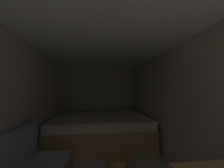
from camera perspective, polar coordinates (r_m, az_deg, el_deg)
wall_back at (r=4.59m, az=-5.62°, el=-6.58°), size 2.58×0.05×2.11m
wall_left at (r=2.47m, az=-34.95°, el=-8.76°), size 0.05×4.76×2.11m
wall_right at (r=2.60m, az=25.60°, el=-8.73°), size 0.05×4.76×2.11m
ceiling_slab at (r=2.33m, az=-3.69°, el=17.19°), size 2.58×4.76×0.05m
bed at (r=3.67m, az=-5.19°, el=-18.72°), size 2.36×1.98×0.85m
wicker_basket at (r=2.51m, az=2.81°, el=-32.23°), size 0.32×0.32×0.20m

